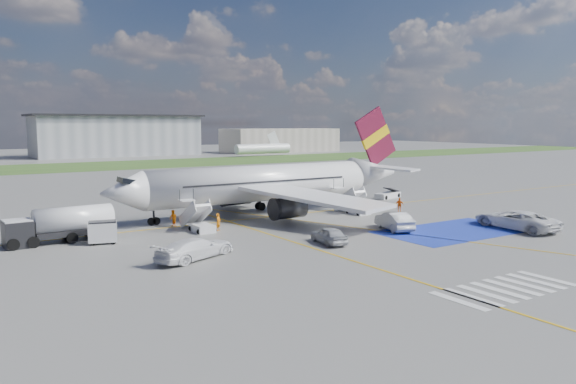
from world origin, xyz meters
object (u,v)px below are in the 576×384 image
gpu_cart (103,233)px  car_silver_a (329,235)px  airliner (272,183)px  fuel_tanker (61,228)px  van_white_b (195,245)px  belt_loader (388,195)px  van_white_a (516,216)px  car_silver_b (394,221)px

gpu_cart → car_silver_a: bearing=-17.3°
airliner → fuel_tanker: airliner is taller
van_white_b → belt_loader: bearing=-86.8°
fuel_tanker → van_white_b: 13.40m
van_white_a → van_white_b: van_white_a is taller
airliner → car_silver_b: 15.43m
gpu_cart → van_white_b: size_ratio=0.48×
car_silver_b → gpu_cart: bearing=-0.8°
airliner → van_white_b: 21.68m
airliner → belt_loader: 19.85m
fuel_tanker → car_silver_b: bearing=-25.4°
belt_loader → car_silver_b: (-15.16, -16.94, 0.51)m
van_white_b → car_silver_a: bearing=-119.2°
gpu_cart → car_silver_b: bearing=-3.9°
gpu_cart → belt_loader: 40.28m
gpu_cart → van_white_a: bearing=-7.2°
gpu_cart → airliner: bearing=32.2°
van_white_a → car_silver_b: bearing=-25.3°
belt_loader → car_silver_b: 22.74m
car_silver_b → van_white_b: (-20.00, -0.19, 0.17)m
van_white_a → van_white_b: (-29.90, 5.66, -0.16)m
airliner → gpu_cart: bearing=-163.7°
belt_loader → van_white_b: (-35.16, -17.12, 0.68)m
belt_loader → van_white_a: bearing=-119.5°
belt_loader → car_silver_a: bearing=-158.9°
airliner → belt_loader: bearing=6.9°
fuel_tanker → van_white_a: fuel_tanker is taller
belt_loader → car_silver_a: (-23.87, -18.39, 0.35)m
airliner → van_white_a: size_ratio=5.79×
car_silver_a → van_white_a: size_ratio=0.65×
fuel_tanker → van_white_a: (36.93, -17.07, -0.03)m
airliner → van_white_b: airliner is taller
fuel_tanker → van_white_a: 40.68m
gpu_cart → van_white_a: size_ratio=0.40×
belt_loader → car_silver_b: size_ratio=0.94×
gpu_cart → car_silver_b: (24.27, -8.75, 0.01)m
fuel_tanker → airliner: bearing=5.6°
belt_loader → van_white_b: 39.11m
airliner → car_silver_a: airliner is taller
fuel_tanker → van_white_a: size_ratio=1.36×
car_silver_a → van_white_b: 11.37m
gpu_cart → car_silver_a: (15.57, -10.20, -0.15)m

